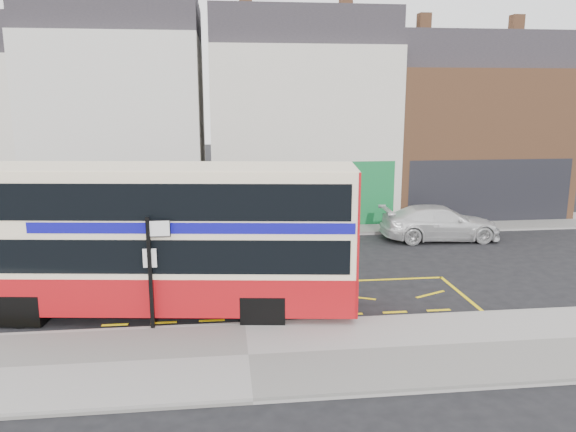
{
  "coord_description": "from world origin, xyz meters",
  "views": [
    {
      "loc": [
        -0.51,
        -14.75,
        6.2
      ],
      "look_at": [
        1.46,
        2.0,
        2.59
      ],
      "focal_mm": 35.0,
      "sensor_mm": 36.0,
      "label": 1
    }
  ],
  "objects": [
    {
      "name": "ground",
      "position": [
        0.0,
        0.0,
        0.0
      ],
      "size": [
        120.0,
        120.0,
        0.0
      ],
      "primitive_type": "plane",
      "color": "black",
      "rests_on": "ground"
    },
    {
      "name": "pavement",
      "position": [
        0.0,
        -2.3,
        0.07
      ],
      "size": [
        40.0,
        4.0,
        0.15
      ],
      "primitive_type": "cube",
      "color": "gray",
      "rests_on": "ground"
    },
    {
      "name": "kerb",
      "position": [
        0.0,
        -0.38,
        0.07
      ],
      "size": [
        40.0,
        0.15,
        0.15
      ],
      "primitive_type": "cube",
      "color": "gray",
      "rests_on": "ground"
    },
    {
      "name": "far_pavement",
      "position": [
        0.0,
        11.0,
        0.07
      ],
      "size": [
        50.0,
        3.0,
        0.15
      ],
      "primitive_type": "cube",
      "color": "gray",
      "rests_on": "ground"
    },
    {
      "name": "road_markings",
      "position": [
        0.0,
        1.6,
        0.01
      ],
      "size": [
        14.0,
        3.4,
        0.01
      ],
      "primitive_type": null,
      "color": "yellow",
      "rests_on": "ground"
    },
    {
      "name": "terrace_left",
      "position": [
        -5.5,
        14.99,
        5.32
      ],
      "size": [
        8.0,
        8.01,
        11.8
      ],
      "color": "silver",
      "rests_on": "ground"
    },
    {
      "name": "terrace_green_shop",
      "position": [
        3.5,
        14.99,
        5.07
      ],
      "size": [
        9.0,
        8.01,
        11.3
      ],
      "color": "beige",
      "rests_on": "ground"
    },
    {
      "name": "terrace_right",
      "position": [
        12.5,
        14.99,
        4.57
      ],
      "size": [
        9.0,
        8.01,
        10.3
      ],
      "color": "brown",
      "rests_on": "ground"
    },
    {
      "name": "double_decker_bus",
      "position": [
        -2.15,
        1.0,
        2.27
      ],
      "size": [
        11.02,
        3.86,
        4.31
      ],
      "rotation": [
        0.0,
        0.0,
        -0.13
      ],
      "color": "#FFEAC2",
      "rests_on": "ground"
    },
    {
      "name": "bus_stop_post",
      "position": [
        -2.39,
        -0.39,
        1.96
      ],
      "size": [
        0.75,
        0.13,
        3.02
      ],
      "rotation": [
        0.0,
        0.0,
        -0.02
      ],
      "color": "black",
      "rests_on": "pavement"
    },
    {
      "name": "car_grey",
      "position": [
        -0.58,
        8.87,
        0.77
      ],
      "size": [
        4.93,
        2.89,
        1.54
      ],
      "primitive_type": "imported",
      "rotation": [
        0.0,
        0.0,
        1.28
      ],
      "color": "#37383E",
      "rests_on": "ground"
    },
    {
      "name": "car_white",
      "position": [
        8.94,
        8.33,
        0.75
      ],
      "size": [
        5.26,
        2.34,
        1.5
      ],
      "primitive_type": "imported",
      "rotation": [
        0.0,
        0.0,
        1.52
      ],
      "color": "silver",
      "rests_on": "ground"
    },
    {
      "name": "street_tree_right",
      "position": [
        3.74,
        12.02,
        3.03
      ],
      "size": [
        2.07,
        2.07,
        4.46
      ],
      "color": "black",
      "rests_on": "ground"
    }
  ]
}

